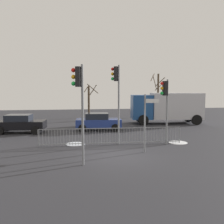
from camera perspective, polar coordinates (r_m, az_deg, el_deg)
name	(u,v)px	position (r m, az deg, el deg)	size (l,w,h in m)	color
ground_plane	(118,155)	(13.17, 1.38, -10.03)	(60.00, 60.00, 0.00)	#2D2D33
traffic_light_foreground_left	(79,92)	(11.12, -7.65, 4.65)	(0.54, 0.38, 4.60)	slate
traffic_light_mid_right	(117,87)	(15.34, 1.10, 5.94)	(0.52, 0.41, 5.00)	slate
traffic_light_foreground_right	(165,97)	(15.59, 12.34, 3.44)	(0.55, 0.37, 4.10)	slate
direction_sign_post	(146,120)	(13.49, 7.92, -1.94)	(0.75, 0.32, 3.21)	slate
pedestrian_guard_railing	(111,136)	(15.42, -0.17, -5.64)	(9.02, 0.31, 1.07)	slate
car_black_far	(20,123)	(20.91, -20.63, -2.49)	(3.93, 2.19, 1.47)	black
car_blue_near	(98,121)	(20.84, -3.25, -2.18)	(3.90, 2.14, 1.47)	navy
delivery_truck	(167,106)	(25.47, 12.76, 1.27)	(7.26, 3.35, 3.10)	silver
bare_tree_left	(89,100)	(29.96, -5.34, 2.80)	(1.75, 2.16, 4.13)	#473828
bare_tree_right	(158,93)	(32.06, 10.65, 4.30)	(2.05, 1.71, 5.56)	#473828
snow_patch_kerb	(178,143)	(16.69, 15.16, -6.90)	(1.21, 1.21, 0.01)	white
snow_patch_island	(75,144)	(15.86, -8.55, -7.41)	(1.24, 1.24, 0.01)	silver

